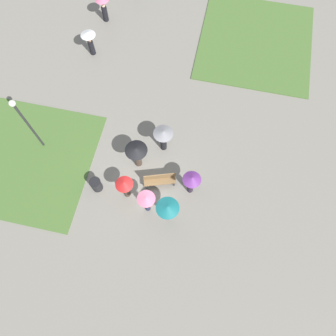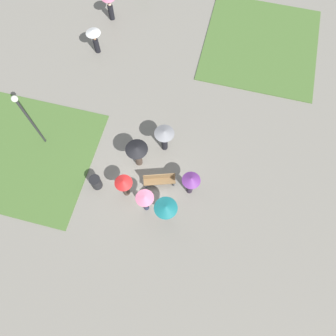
{
  "view_description": "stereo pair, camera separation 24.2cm",
  "coord_description": "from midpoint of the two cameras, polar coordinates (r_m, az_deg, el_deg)",
  "views": [
    {
      "loc": [
        2.73,
        -5.99,
        16.82
      ],
      "look_at": [
        1.27,
        0.77,
        0.68
      ],
      "focal_mm": 35.0,
      "sensor_mm": 36.0,
      "label": 1
    },
    {
      "loc": [
        2.97,
        -5.94,
        16.82
      ],
      "look_at": [
        1.27,
        0.77,
        0.68
      ],
      "focal_mm": 35.0,
      "sensor_mm": 36.0,
      "label": 2
    }
  ],
  "objects": [
    {
      "name": "crowd_person_pink",
      "position": [
        16.28,
        -4.19,
        -5.73
      ],
      "size": [
        0.91,
        0.91,
        1.86
      ],
      "rotation": [
        0.0,
        0.0,
        0.56
      ],
      "color": "#282D47",
      "rests_on": "ground_plane"
    },
    {
      "name": "lamp_post",
      "position": [
        18.0,
        -24.09,
        7.72
      ],
      "size": [
        0.32,
        0.32,
        4.36
      ],
      "color": "#2D2D30",
      "rests_on": "ground_plane"
    },
    {
      "name": "lawn_patch_near",
      "position": [
        20.58,
        -25.61,
        1.79
      ],
      "size": [
        8.88,
        7.16,
        0.06
      ],
      "color": "#4C7033",
      "rests_on": "ground_plane"
    },
    {
      "name": "crowd_person_grey",
      "position": [
        17.67,
        -1.21,
        5.52
      ],
      "size": [
        1.08,
        1.08,
        1.86
      ],
      "rotation": [
        0.0,
        0.0,
        4.69
      ],
      "color": "black",
      "rests_on": "ground_plane"
    },
    {
      "name": "crowd_person_red",
      "position": [
        16.75,
        -7.92,
        -3.17
      ],
      "size": [
        0.91,
        0.91,
        1.76
      ],
      "rotation": [
        0.0,
        0.0,
        0.77
      ],
      "color": "#47382D",
      "rests_on": "ground_plane"
    },
    {
      "name": "trash_bin",
      "position": [
        17.88,
        -12.75,
        -2.87
      ],
      "size": [
        0.6,
        0.6,
        0.91
      ],
      "color": "#232326",
      "rests_on": "ground_plane"
    },
    {
      "name": "ground_plane",
      "position": [
        18.07,
        -4.85,
        -2.28
      ],
      "size": [
        90.0,
        90.0,
        0.0
      ],
      "primitive_type": "plane",
      "color": "gray"
    },
    {
      "name": "crowd_person_teal",
      "position": [
        16.04,
        -0.51,
        -7.1
      ],
      "size": [
        1.16,
        1.16,
        1.77
      ],
      "rotation": [
        0.0,
        0.0,
        1.25
      ],
      "color": "#2D2333",
      "rests_on": "ground_plane"
    },
    {
      "name": "lawn_patch_far",
      "position": [
        24.19,
        14.7,
        20.54
      ],
      "size": [
        7.37,
        7.89,
        0.06
      ],
      "color": "#4C7033",
      "rests_on": "ground_plane"
    },
    {
      "name": "lone_walker_mid_plaza",
      "position": [
        24.55,
        -11.52,
        25.97
      ],
      "size": [
        0.9,
        0.9,
        1.84
      ],
      "rotation": [
        0.0,
        0.0,
        5.21
      ],
      "color": "black",
      "rests_on": "ground_plane"
    },
    {
      "name": "crowd_person_purple",
      "position": [
        16.61,
        3.71,
        -2.32
      ],
      "size": [
        0.95,
        0.95,
        1.83
      ],
      "rotation": [
        0.0,
        0.0,
        5.9
      ],
      "color": "#2D2333",
      "rests_on": "ground_plane"
    },
    {
      "name": "crowd_person_black",
      "position": [
        17.32,
        -5.87,
        2.59
      ],
      "size": [
        1.19,
        1.19,
        1.86
      ],
      "rotation": [
        0.0,
        0.0,
        2.07
      ],
      "color": "#47382D",
      "rests_on": "ground_plane"
    },
    {
      "name": "lone_walker_far_path",
      "position": [
        22.55,
        -13.85,
        20.88
      ],
      "size": [
        0.93,
        0.93,
        1.78
      ],
      "rotation": [
        0.0,
        0.0,
        2.14
      ],
      "color": "black",
      "rests_on": "ground_plane"
    },
    {
      "name": "park_bench",
      "position": [
        17.54,
        -1.85,
        -2.06
      ],
      "size": [
        1.76,
        0.94,
        0.9
      ],
      "rotation": [
        0.0,
        0.0,
        0.33
      ],
      "color": "brown",
      "rests_on": "ground_plane"
    }
  ]
}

